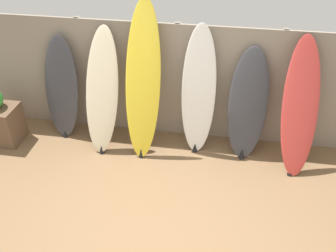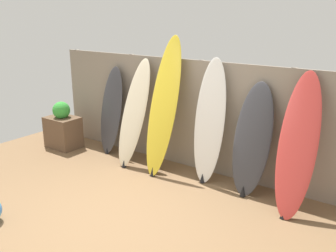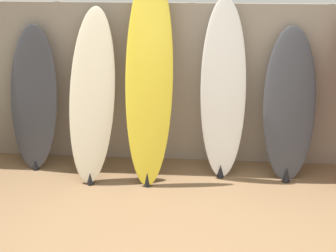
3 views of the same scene
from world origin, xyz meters
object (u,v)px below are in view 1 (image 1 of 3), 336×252
at_px(surfboard_white_3, 199,93).
at_px(surfboard_red_5, 300,109).
at_px(surfboard_yellow_2, 143,83).
at_px(surfboard_cream_1, 102,92).
at_px(surfboard_charcoal_4, 248,105).
at_px(surfboard_charcoal_0, 61,89).

bearing_deg(surfboard_white_3, surfboard_red_5, -6.32).
xyz_separation_m(surfboard_yellow_2, surfboard_white_3, (0.77, 0.12, -0.15)).
bearing_deg(surfboard_cream_1, surfboard_charcoal_4, 3.61).
bearing_deg(surfboard_cream_1, surfboard_yellow_2, 1.48).
relative_size(surfboard_cream_1, surfboard_yellow_2, 0.82).
bearing_deg(surfboard_cream_1, surfboard_red_5, -0.29).
bearing_deg(surfboard_white_3, surfboard_charcoal_4, -0.59).
bearing_deg(surfboard_white_3, surfboard_cream_1, -174.27).
bearing_deg(surfboard_yellow_2, surfboard_red_5, -0.79).
bearing_deg(surfboard_charcoal_4, surfboard_charcoal_0, 179.35).
xyz_separation_m(surfboard_yellow_2, surfboard_charcoal_4, (1.47, 0.12, -0.29)).
distance_m(surfboard_yellow_2, surfboard_red_5, 2.15).
height_order(surfboard_cream_1, surfboard_charcoal_4, surfboard_cream_1).
xyz_separation_m(surfboard_charcoal_0, surfboard_cream_1, (0.70, -0.16, 0.10)).
relative_size(surfboard_white_3, surfboard_charcoal_4, 1.18).
bearing_deg(surfboard_yellow_2, surfboard_charcoal_0, 173.57).
xyz_separation_m(surfboard_yellow_2, surfboard_red_5, (2.14, -0.03, -0.18)).
distance_m(surfboard_charcoal_0, surfboard_red_5, 3.45).
xyz_separation_m(surfboard_white_3, surfboard_red_5, (1.37, -0.15, -0.03)).
bearing_deg(surfboard_charcoal_0, surfboard_cream_1, -13.13).
bearing_deg(surfboard_charcoal_0, surfboard_charcoal_4, -0.65).
bearing_deg(surfboard_red_5, surfboard_charcoal_0, 177.07).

